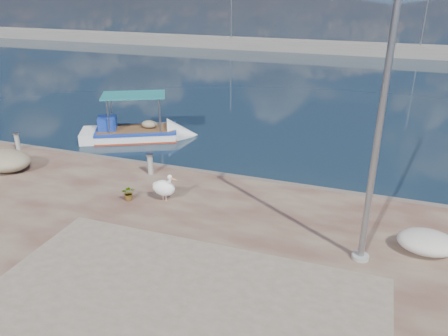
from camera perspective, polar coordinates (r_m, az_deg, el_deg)
ground at (r=12.28m, az=-6.08°, el=-12.25°), size 1400.00×1400.00×0.00m
quay_patch at (r=9.55m, az=-8.58°, el=-20.77°), size 9.00×7.00×0.01m
breakwater at (r=49.58m, az=14.64°, el=14.96°), size 120.00×2.20×7.50m
boat_left at (r=21.80m, az=-11.48°, el=4.28°), size 5.56×3.97×2.57m
pelican at (r=14.24m, az=-7.79°, el=-2.56°), size 1.03×0.62×0.98m
lamp_post at (r=10.64m, az=19.44°, el=3.79°), size 0.44×0.96×7.00m
bollard_near at (r=16.30m, az=-9.63°, el=0.63°), size 0.26×0.26×0.80m
bollard_far at (r=20.38m, az=-25.40°, el=3.24°), size 0.25×0.25×0.77m
potted_plant at (r=14.58m, az=-12.31°, el=-3.19°), size 0.57×0.53×0.50m
net_pile_d at (r=12.80m, az=24.99°, el=-8.77°), size 1.52×1.14×0.57m
net_pile_b at (r=18.37m, az=-26.58°, el=0.85°), size 1.94×1.51×0.75m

